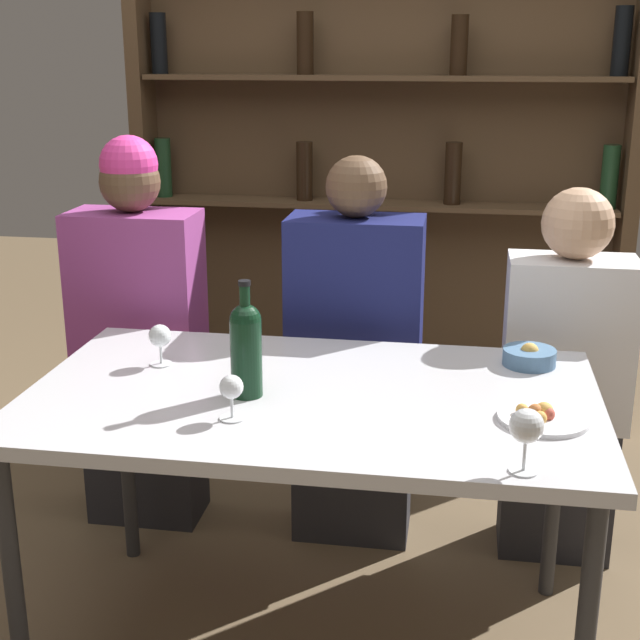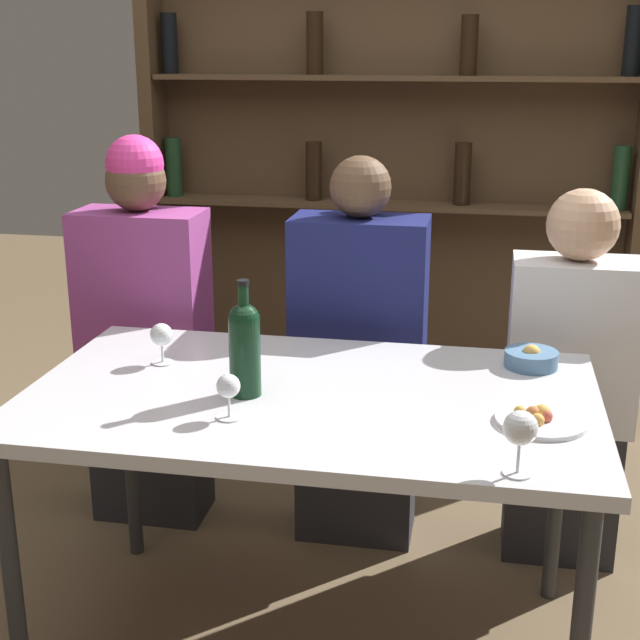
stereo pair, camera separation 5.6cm
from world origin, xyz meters
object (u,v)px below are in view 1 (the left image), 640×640
food_plate_0 (542,417)px  snack_bowl (529,356)px  wine_bottle (246,345)px  wine_glass_2 (160,338)px  seated_person_center (354,366)px  seated_person_left (140,343)px  wine_glass_1 (231,389)px  seated_person_right (564,387)px  wine_glass_0 (526,428)px

food_plate_0 → snack_bowl: size_ratio=1.47×
wine_bottle → wine_glass_2: wine_bottle is taller
wine_glass_2 → snack_bowl: wine_glass_2 is taller
seated_person_center → seated_person_left: bearing=-180.0°
seated_person_left → wine_glass_2: bearing=-63.1°
wine_glass_1 → seated_person_right: seated_person_right is taller
seated_person_center → seated_person_right: (0.66, 0.00, -0.03)m
wine_glass_0 → seated_person_right: (0.19, 0.99, -0.29)m
wine_glass_2 → seated_person_right: seated_person_right is taller
wine_glass_0 → wine_glass_1: (-0.65, 0.17, -0.02)m
wine_glass_1 → food_plate_0: (0.71, 0.10, -0.06)m
wine_glass_0 → food_plate_0: 0.29m
food_plate_0 → seated_person_right: (0.13, 0.72, -0.20)m
wine_glass_0 → seated_person_right: seated_person_right is taller
wine_glass_0 → wine_glass_2: 1.06m
wine_glass_1 → wine_glass_2: bearing=130.9°
wine_glass_2 → seated_person_left: seated_person_left is taller
food_plate_0 → seated_person_center: 0.91m
wine_glass_2 → seated_person_right: 1.26m
wine_bottle → seated_person_left: size_ratio=0.22×
snack_bowl → seated_person_left: (-1.24, 0.34, -0.14)m
wine_bottle → wine_glass_1: (0.00, -0.15, -0.06)m
wine_glass_0 → seated_person_left: 1.56m
seated_person_center → seated_person_right: 0.66m
wine_glass_2 → snack_bowl: size_ratio=0.79×
snack_bowl → wine_glass_1: bearing=-145.3°
wine_bottle → seated_person_right: size_ratio=0.25×
wine_bottle → wine_glass_2: (-0.28, 0.18, -0.05)m
wine_glass_1 → food_plate_0: bearing=8.2°
wine_glass_2 → seated_person_center: (0.47, 0.50, -0.23)m
wine_bottle → food_plate_0: (0.71, -0.05, -0.12)m
wine_glass_2 → food_plate_0: size_ratio=0.54×
snack_bowl → food_plate_0: bearing=-88.9°
seated_person_left → wine_glass_1: bearing=-57.0°
wine_glass_0 → snack_bowl: wine_glass_0 is taller
wine_bottle → seated_person_left: 0.90m
wine_glass_2 → food_plate_0: wine_glass_2 is taller
seated_person_center → food_plate_0: bearing=-54.0°
wine_bottle → seated_person_right: seated_person_right is taller
wine_glass_0 → seated_person_center: 1.13m
wine_glass_2 → seated_person_center: size_ratio=0.09×
snack_bowl → seated_person_left: bearing=164.6°
wine_glass_0 → wine_glass_1: bearing=165.8°
seated_person_right → wine_glass_0: bearing=-100.8°
food_plate_0 → seated_person_left: 1.45m
seated_person_center → seated_person_right: size_ratio=1.07×
wine_glass_1 → seated_person_right: bearing=44.5°
wine_glass_2 → snack_bowl: bearing=9.1°
wine_glass_0 → wine_bottle: bearing=154.3°
seated_person_left → seated_person_right: (1.38, 0.00, -0.07)m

